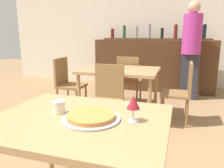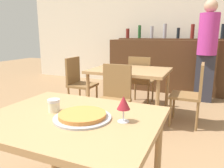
{
  "view_description": "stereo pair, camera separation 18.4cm",
  "coord_description": "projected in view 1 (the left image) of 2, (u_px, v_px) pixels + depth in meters",
  "views": [
    {
      "loc": [
        0.58,
        -1.16,
        1.23
      ],
      "look_at": [
        0.04,
        0.55,
        0.82
      ],
      "focal_mm": 35.0,
      "sensor_mm": 36.0,
      "label": 1
    },
    {
      "loc": [
        0.75,
        -1.1,
        1.23
      ],
      "look_at": [
        0.04,
        0.55,
        0.82
      ],
      "focal_mm": 35.0,
      "sensor_mm": 36.0,
      "label": 2
    }
  ],
  "objects": [
    {
      "name": "cheese_shaker",
      "position": [
        59.0,
        107.0,
        1.43
      ],
      "size": [
        0.08,
        0.08,
        0.09
      ],
      "color": "beige",
      "rests_on": "dining_table_near"
    },
    {
      "name": "wall_back",
      "position": [
        157.0,
        27.0,
        5.22
      ],
      "size": [
        8.0,
        0.05,
        2.8
      ],
      "color": "silver",
      "rests_on": "ground_plane"
    },
    {
      "name": "person_standing",
      "position": [
        191.0,
        47.0,
        4.08
      ],
      "size": [
        0.34,
        0.34,
        1.82
      ],
      "color": "#2D2D38",
      "rests_on": "ground_plane"
    },
    {
      "name": "dining_table_far",
      "position": [
        120.0,
        74.0,
        3.26
      ],
      "size": [
        1.13,
        0.86,
        0.73
      ],
      "color": "#A87F51",
      "rests_on": "ground_plane"
    },
    {
      "name": "dining_table_near",
      "position": [
        80.0,
        129.0,
        1.38
      ],
      "size": [
        1.1,
        0.87,
        0.72
      ],
      "color": "#A87F51",
      "rests_on": "ground_plane"
    },
    {
      "name": "bar_back_shelf",
      "position": [
        156.0,
        36.0,
        4.92
      ],
      "size": [
        2.39,
        0.24,
        0.35
      ],
      "color": "#4C2D19",
      "rests_on": "bar_counter"
    },
    {
      "name": "chair_far_side_right",
      "position": [
        182.0,
        89.0,
        3.03
      ],
      "size": [
        0.4,
        0.4,
        0.86
      ],
      "rotation": [
        0.0,
        0.0,
        -1.57
      ],
      "color": "olive",
      "rests_on": "ground_plane"
    },
    {
      "name": "pizza_tray",
      "position": [
        91.0,
        117.0,
        1.33
      ],
      "size": [
        0.36,
        0.36,
        0.04
      ],
      "color": "#A3A3A8",
      "rests_on": "dining_table_near"
    },
    {
      "name": "bar_counter",
      "position": [
        153.0,
        65.0,
        4.94
      ],
      "size": [
        2.6,
        0.56,
        1.12
      ],
      "color": "#4C2D19",
      "rests_on": "ground_plane"
    },
    {
      "name": "chair_far_side_front",
      "position": [
        107.0,
        95.0,
        2.74
      ],
      "size": [
        0.4,
        0.4,
        0.86
      ],
      "color": "olive",
      "rests_on": "ground_plane"
    },
    {
      "name": "chair_far_side_left",
      "position": [
        67.0,
        81.0,
        3.56
      ],
      "size": [
        0.4,
        0.4,
        0.86
      ],
      "rotation": [
        0.0,
        0.0,
        1.57
      ],
      "color": "olive",
      "rests_on": "ground_plane"
    },
    {
      "name": "wine_glass",
      "position": [
        133.0,
        103.0,
        1.29
      ],
      "size": [
        0.08,
        0.08,
        0.16
      ],
      "color": "silver",
      "rests_on": "dining_table_near"
    },
    {
      "name": "chair_far_side_back",
      "position": [
        129.0,
        77.0,
        3.85
      ],
      "size": [
        0.4,
        0.4,
        0.86
      ],
      "rotation": [
        0.0,
        0.0,
        3.14
      ],
      "color": "olive",
      "rests_on": "ground_plane"
    }
  ]
}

